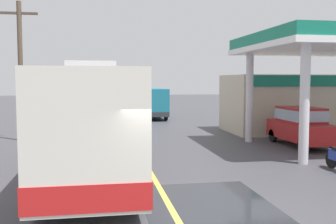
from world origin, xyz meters
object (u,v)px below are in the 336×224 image
Objects in this scene: minibus_opposing_lane at (151,100)px; pedestrian_near_pump at (314,126)px; coach_bus_main at (92,122)px; car_at_pump at (301,125)px.

pedestrian_near_pump is (5.75, -15.16, -0.54)m from minibus_opposing_lane.
minibus_opposing_lane reaches higher than pedestrian_near_pump.
pedestrian_near_pump is at bearing 21.64° from coach_bus_main.
car_at_pump is 2.53× the size of pedestrian_near_pump.
car_at_pump is 0.69× the size of minibus_opposing_lane.
coach_bus_main is 19.73m from minibus_opposing_lane.
minibus_opposing_lane is 16.23m from pedestrian_near_pump.
coach_bus_main reaches higher than car_at_pump.
minibus_opposing_lane is (-5.09, 15.22, 0.46)m from car_at_pump.
coach_bus_main is 10.38m from car_at_pump.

